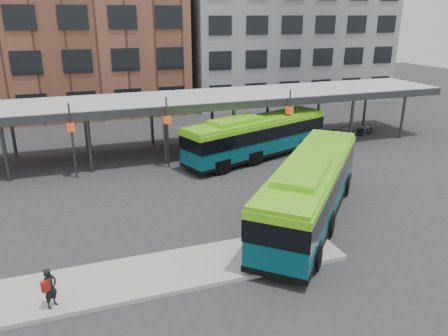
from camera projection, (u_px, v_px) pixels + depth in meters
ground at (270, 220)px, 22.10m from camera, size 120.00×120.00×0.00m
boarding_island at (178, 270)px, 17.67m from camera, size 14.00×3.00×0.18m
canopy at (196, 100)px, 32.21m from camera, size 40.00×6.53×4.80m
building_brick at (47, 2)px, 43.72m from camera, size 26.00×14.00×22.00m
building_grey at (280, 13)px, 52.24m from camera, size 24.00×14.00×20.00m
bus_front at (310, 188)px, 21.49m from camera, size 10.34×11.03×3.44m
bus_rear at (256, 136)px, 31.09m from camera, size 11.78×6.14×3.20m
pedestrian at (50, 288)px, 15.07m from camera, size 0.64×0.64×1.50m
bike_rack at (348, 133)px, 36.59m from camera, size 5.43×1.31×1.03m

